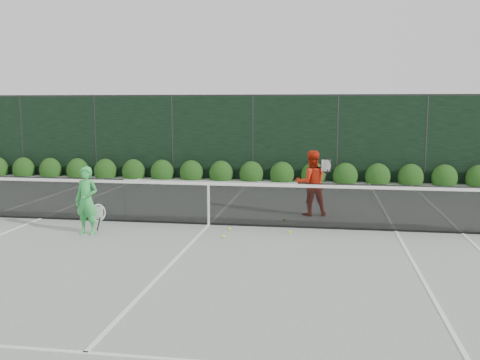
# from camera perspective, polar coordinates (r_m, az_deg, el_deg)

# --- Properties ---
(ground) EXTENTS (80.00, 80.00, 0.00)m
(ground) POSITION_cam_1_polar(r_m,az_deg,el_deg) (12.19, -3.34, -4.79)
(ground) COLOR gray
(ground) RESTS_ON ground
(tennis_net) EXTENTS (12.90, 0.10, 1.07)m
(tennis_net) POSITION_cam_1_polar(r_m,az_deg,el_deg) (12.08, -3.48, -2.33)
(tennis_net) COLOR black
(tennis_net) RESTS_ON ground
(player_woman) EXTENTS (0.63, 0.43, 1.43)m
(player_woman) POSITION_cam_1_polar(r_m,az_deg,el_deg) (11.63, -16.02, -2.13)
(player_woman) COLOR green
(player_woman) RESTS_ON ground
(player_man) EXTENTS (0.94, 0.79, 1.60)m
(player_man) POSITION_cam_1_polar(r_m,az_deg,el_deg) (13.19, 7.62, -0.31)
(player_man) COLOR red
(player_man) RESTS_ON ground
(court_lines) EXTENTS (11.03, 23.83, 0.01)m
(court_lines) POSITION_cam_1_polar(r_m,az_deg,el_deg) (12.18, -3.34, -4.76)
(court_lines) COLOR white
(court_lines) RESTS_ON ground
(windscreen_fence) EXTENTS (32.00, 21.07, 3.06)m
(windscreen_fence) POSITION_cam_1_polar(r_m,az_deg,el_deg) (9.33, -6.96, 0.65)
(windscreen_fence) COLOR black
(windscreen_fence) RESTS_ON ground
(hedge_row) EXTENTS (31.66, 0.65, 0.94)m
(hedge_row) POSITION_cam_1_polar(r_m,az_deg,el_deg) (19.09, 1.21, 0.63)
(hedge_row) COLOR #173A0F
(hedge_row) RESTS_ON ground
(tennis_balls) EXTENTS (1.38, 1.90, 0.07)m
(tennis_balls) POSITION_cam_1_polar(r_m,az_deg,el_deg) (11.63, 1.87, -5.23)
(tennis_balls) COLOR #CBF035
(tennis_balls) RESTS_ON ground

